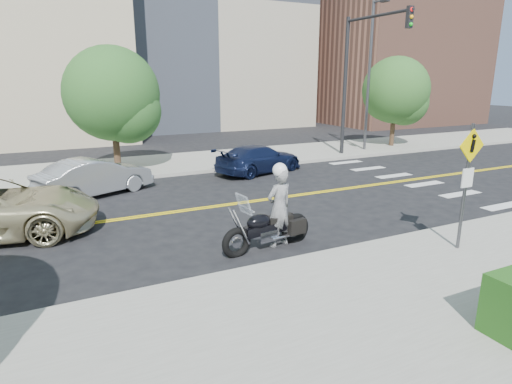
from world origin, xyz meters
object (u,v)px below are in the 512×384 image
at_px(parked_car_silver, 95,177).
at_px(parked_car_blue, 259,159).
at_px(motorcyclist, 279,205).
at_px(pedestrian_sign, 467,175).
at_px(motorcycle, 268,220).

xyz_separation_m(parked_car_silver, parked_car_blue, (7.07, 0.85, -0.06)).
xyz_separation_m(motorcyclist, parked_car_blue, (3.45, 8.06, -0.45)).
relative_size(parked_car_silver, parked_car_blue, 0.96).
bearing_deg(parked_car_blue, pedestrian_sign, 164.64).
bearing_deg(motorcycle, parked_car_silver, 106.98).
xyz_separation_m(pedestrian_sign, motorcyclist, (-3.65, 2.36, -0.89)).
relative_size(pedestrian_sign, motorcyclist, 1.40).
relative_size(pedestrian_sign, parked_car_blue, 0.70).
bearing_deg(parked_car_blue, motorcycle, 138.49).
distance_m(pedestrian_sign, motorcycle, 4.77).
bearing_deg(motorcycle, motorcyclist, -2.02).
bearing_deg(motorcyclist, pedestrian_sign, 134.14).
bearing_deg(parked_car_silver, parked_car_blue, -107.27).
bearing_deg(motorcyclist, parked_car_silver, -76.27).
height_order(motorcyclist, parked_car_blue, motorcyclist).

